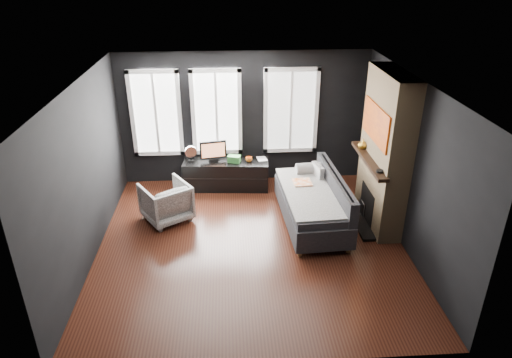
{
  "coord_description": "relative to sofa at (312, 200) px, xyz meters",
  "views": [
    {
      "loc": [
        -0.34,
        -6.34,
        4.3
      ],
      "look_at": [
        0.1,
        0.3,
        1.05
      ],
      "focal_mm": 32.0,
      "sensor_mm": 36.0,
      "label": 1
    }
  ],
  "objects": [
    {
      "name": "mug",
      "position": [
        -1.03,
        1.45,
        0.19
      ],
      "size": [
        0.13,
        0.11,
        0.13
      ],
      "primitive_type": "imported",
      "rotation": [
        0.0,
        0.0,
        -0.03
      ],
      "color": "#CD6219",
      "rests_on": "media_console"
    },
    {
      "name": "wall_right",
      "position": [
        1.4,
        -0.6,
        0.89
      ],
      "size": [
        0.02,
        5.0,
        2.7
      ],
      "primitive_type": "cube",
      "color": "black",
      "rests_on": "ground"
    },
    {
      "name": "stripe_pillow",
      "position": [
        0.2,
        0.6,
        0.2
      ],
      "size": [
        0.18,
        0.4,
        0.39
      ],
      "primitive_type": "cube",
      "rotation": [
        0.0,
        0.0,
        0.22
      ],
      "color": "gray",
      "rests_on": "sofa"
    },
    {
      "name": "armchair",
      "position": [
        -2.58,
        0.3,
        -0.07
      ],
      "size": [
        1.02,
        1.01,
        0.78
      ],
      "primitive_type": "imported",
      "rotation": [
        0.0,
        0.0,
        -2.58
      ],
      "color": "silver",
      "rests_on": "floor"
    },
    {
      "name": "book",
      "position": [
        -0.85,
        1.53,
        0.25
      ],
      "size": [
        0.18,
        0.05,
        0.25
      ],
      "primitive_type": "imported",
      "rotation": [
        0.0,
        0.0,
        0.15
      ],
      "color": "tan",
      "rests_on": "media_console"
    },
    {
      "name": "windows",
      "position": [
        -1.55,
        1.86,
        1.92
      ],
      "size": [
        4.0,
        0.16,
        1.76
      ],
      "primitive_type": null,
      "color": "white",
      "rests_on": "wall_back"
    },
    {
      "name": "monitor",
      "position": [
        -1.74,
        1.53,
        0.37
      ],
      "size": [
        0.56,
        0.22,
        0.48
      ],
      "primitive_type": null,
      "rotation": [
        0.0,
        0.0,
        0.2
      ],
      "color": "black",
      "rests_on": "media_console"
    },
    {
      "name": "floor",
      "position": [
        -1.1,
        -0.6,
        -0.46
      ],
      "size": [
        5.0,
        5.0,
        0.0
      ],
      "primitive_type": "plane",
      "color": "black",
      "rests_on": "ground"
    },
    {
      "name": "media_console",
      "position": [
        -1.49,
        1.5,
        -0.17
      ],
      "size": [
        1.75,
        0.67,
        0.59
      ],
      "primitive_type": null,
      "rotation": [
        0.0,
        0.0,
        -0.08
      ],
      "color": "black",
      "rests_on": "floor"
    },
    {
      "name": "wall_left",
      "position": [
        -3.6,
        -0.6,
        0.89
      ],
      "size": [
        0.02,
        5.0,
        2.7
      ],
      "primitive_type": "cube",
      "color": "black",
      "rests_on": "ground"
    },
    {
      "name": "mantel_clock",
      "position": [
        0.95,
        -0.55,
        0.79
      ],
      "size": [
        0.15,
        0.15,
        0.04
      ],
      "primitive_type": "cylinder",
      "rotation": [
        0.0,
        0.0,
        -0.38
      ],
      "color": "black",
      "rests_on": "fireplace"
    },
    {
      "name": "desk_fan",
      "position": [
        -2.19,
        1.54,
        0.29
      ],
      "size": [
        0.28,
        0.28,
        0.34
      ],
      "primitive_type": null,
      "rotation": [
        0.0,
        0.0,
        0.22
      ],
      "color": "gray",
      "rests_on": "media_console"
    },
    {
      "name": "fireplace",
      "position": [
        1.2,
        0.0,
        0.89
      ],
      "size": [
        0.7,
        1.62,
        2.7
      ],
      "primitive_type": null,
      "color": "#93724C",
      "rests_on": "floor"
    },
    {
      "name": "wall_back",
      "position": [
        -1.1,
        1.9,
        0.89
      ],
      "size": [
        5.0,
        0.02,
        2.7
      ],
      "primitive_type": "cube",
      "color": "black",
      "rests_on": "ground"
    },
    {
      "name": "sofa",
      "position": [
        0.0,
        0.0,
        0.0
      ],
      "size": [
        1.19,
        2.21,
        0.93
      ],
      "primitive_type": null,
      "rotation": [
        0.0,
        0.0,
        0.05
      ],
      "color": "#27272A",
      "rests_on": "floor"
    },
    {
      "name": "ceiling",
      "position": [
        -1.1,
        -0.6,
        2.24
      ],
      "size": [
        5.0,
        5.0,
        0.0
      ],
      "primitive_type": "plane",
      "color": "white",
      "rests_on": "ground"
    },
    {
      "name": "mantel_vase",
      "position": [
        0.95,
        0.45,
        0.85
      ],
      "size": [
        0.2,
        0.21,
        0.17
      ],
      "primitive_type": "imported",
      "rotation": [
        0.0,
        0.0,
        0.23
      ],
      "color": "gold",
      "rests_on": "fireplace"
    },
    {
      "name": "storage_box",
      "position": [
        -1.32,
        1.45,
        0.19
      ],
      "size": [
        0.28,
        0.22,
        0.13
      ],
      "primitive_type": "cube",
      "rotation": [
        0.0,
        0.0,
        -0.27
      ],
      "color": "#347C34",
      "rests_on": "media_console"
    }
  ]
}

